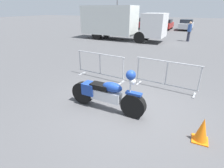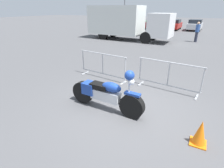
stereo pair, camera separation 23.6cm
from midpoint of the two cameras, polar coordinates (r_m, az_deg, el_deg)
ground_plane at (r=5.23m, az=3.90°, el=-8.18°), size 120.00×120.00×0.00m
motorcycle at (r=4.98m, az=-3.28°, el=-3.20°), size 2.35×0.39×1.33m
crowd_barrier_near at (r=7.29m, az=-4.85°, el=5.97°), size 2.26×0.70×1.07m
crowd_barrier_far at (r=6.48m, az=16.26°, el=2.81°), size 2.26×0.70×1.07m
box_truck at (r=17.06m, az=1.55°, el=19.76°), size 7.80×2.62×2.98m
parked_car_blue at (r=30.42m, az=-4.28°, el=19.59°), size 1.78×4.16×1.40m
parked_car_yellow at (r=29.17m, az=0.48°, el=19.53°), size 1.84×4.29×1.44m
parked_car_green at (r=27.91m, az=5.48°, el=19.32°), size 1.92×4.49×1.51m
parked_car_maroon at (r=27.39m, az=11.18°, el=18.95°), size 1.94×4.53×1.52m
parked_car_red at (r=26.91m, az=16.91°, el=18.16°), size 1.72×4.02×1.35m
parked_car_silver at (r=27.08m, az=22.83°, el=17.46°), size 1.77×4.14×1.39m
pedestrian at (r=17.46m, az=23.56°, el=15.65°), size 0.36×0.36×1.69m
traffic_cone at (r=4.37m, az=25.96°, el=-13.39°), size 0.34×0.34×0.59m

